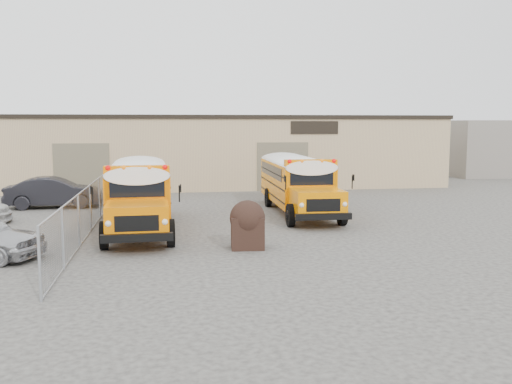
{
  "coord_description": "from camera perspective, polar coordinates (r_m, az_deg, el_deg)",
  "views": [
    {
      "loc": [
        -3.05,
        -19.45,
        4.11
      ],
      "look_at": [
        0.2,
        1.33,
        1.6
      ],
      "focal_mm": 40.0,
      "sensor_mm": 36.0,
      "label": 1
    }
  ],
  "objects": [
    {
      "name": "ground",
      "position": [
        20.11,
        0.02,
        -4.99
      ],
      "size": [
        120.0,
        120.0,
        0.0
      ],
      "primitive_type": "plane",
      "color": "#363432",
      "rests_on": "ground"
    },
    {
      "name": "warehouse",
      "position": [
        39.6,
        -4.47,
        4.27
      ],
      "size": [
        30.2,
        10.2,
        4.67
      ],
      "color": "tan",
      "rests_on": "ground"
    },
    {
      "name": "chainlink_fence",
      "position": [
        22.87,
        -16.21,
        -1.53
      ],
      "size": [
        0.07,
        18.07,
        1.81
      ],
      "color": "#9A9DA2",
      "rests_on": "ground"
    },
    {
      "name": "distant_building_right",
      "position": [
        51.21,
        23.07,
        4.12
      ],
      "size": [
        10.0,
        8.0,
        4.4
      ],
      "primitive_type": "cube",
      "color": "gray",
      "rests_on": "ground"
    },
    {
      "name": "school_bus_left",
      "position": [
        28.62,
        -11.49,
        1.58
      ],
      "size": [
        2.65,
        9.35,
        2.72
      ],
      "color": "orange",
      "rests_on": "ground"
    },
    {
      "name": "school_bus_right",
      "position": [
        32.13,
        2.11,
        2.22
      ],
      "size": [
        2.52,
        9.17,
        2.67
      ],
      "color": "orange",
      "rests_on": "ground"
    },
    {
      "name": "tarp_bundle",
      "position": [
        18.9,
        -0.86,
        -3.2
      ],
      "size": [
        1.18,
        1.18,
        1.61
      ],
      "color": "black",
      "rests_on": "ground"
    },
    {
      "name": "car_dark",
      "position": [
        29.84,
        -19.51,
        -0.04
      ],
      "size": [
        4.68,
        1.81,
        1.52
      ],
      "primitive_type": "imported",
      "rotation": [
        0.0,
        0.0,
        1.61
      ],
      "color": "black",
      "rests_on": "ground"
    }
  ]
}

